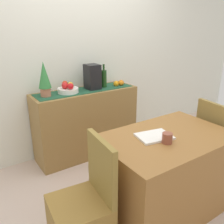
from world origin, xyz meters
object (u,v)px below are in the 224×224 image
object	(u,v)px
wine_bottle	(104,78)
chair_by_corner	(218,157)
open_book	(154,136)
sideboard_console	(86,123)
dining_table	(164,173)
chair_near_window	(82,222)
coffee_maker	(92,77)
fruit_bowl	(68,90)
coffee_cup	(167,138)
potted_plant	(44,78)

from	to	relation	value
wine_bottle	chair_by_corner	world-z (taller)	wine_bottle
open_book	wine_bottle	bearing A→B (deg)	87.99
sideboard_console	dining_table	size ratio (longest dim) A/B	1.16
chair_near_window	coffee_maker	bearing A→B (deg)	56.94
sideboard_console	open_book	xyz separation A→B (m)	(-0.03, -1.26, 0.32)
fruit_bowl	dining_table	xyz separation A→B (m)	(0.31, -1.30, -0.53)
wine_bottle	dining_table	distance (m)	1.45
dining_table	open_book	bearing A→B (deg)	160.37
open_book	coffee_cup	xyz separation A→B (m)	(0.01, -0.13, 0.03)
potted_plant	open_book	xyz separation A→B (m)	(0.46, -1.26, -0.32)
coffee_maker	chair_by_corner	distance (m)	1.70
potted_plant	coffee_cup	bearing A→B (deg)	-71.11
coffee_maker	coffee_cup	size ratio (longest dim) A/B	3.63
potted_plant	chair_by_corner	size ratio (longest dim) A/B	0.43
fruit_bowl	wine_bottle	world-z (taller)	wine_bottle
wine_bottle	coffee_maker	distance (m)	0.17
open_book	dining_table	bearing A→B (deg)	-8.20
wine_bottle	potted_plant	world-z (taller)	potted_plant
wine_bottle	chair_near_window	distance (m)	1.80
open_book	chair_by_corner	xyz separation A→B (m)	(0.94, -0.04, -0.48)
coffee_cup	chair_by_corner	world-z (taller)	chair_by_corner
potted_plant	dining_table	size ratio (longest dim) A/B	0.35
open_book	coffee_maker	bearing A→B (deg)	95.27
coffee_maker	coffee_cup	bearing A→B (deg)	-95.05
sideboard_console	wine_bottle	bearing A→B (deg)	0.00
open_book	chair_near_window	size ratio (longest dim) A/B	0.31
coffee_maker	chair_near_window	world-z (taller)	coffee_maker
sideboard_console	chair_near_window	xyz separation A→B (m)	(-0.74, -1.31, -0.17)
fruit_bowl	coffee_maker	world-z (taller)	coffee_maker
open_book	chair_near_window	world-z (taller)	chair_near_window
coffee_maker	chair_near_window	bearing A→B (deg)	-123.06
sideboard_console	chair_near_window	distance (m)	1.51
coffee_cup	chair_near_window	bearing A→B (deg)	173.07
fruit_bowl	coffee_cup	world-z (taller)	fruit_bowl
wine_bottle	coffee_cup	world-z (taller)	wine_bottle
fruit_bowl	wine_bottle	bearing A→B (deg)	0.00
dining_table	open_book	world-z (taller)	open_book
fruit_bowl	chair_near_window	world-z (taller)	fruit_bowl
chair_by_corner	coffee_maker	bearing A→B (deg)	121.78
wine_bottle	chair_by_corner	size ratio (longest dim) A/B	0.33
coffee_cup	chair_near_window	distance (m)	0.90
sideboard_console	open_book	world-z (taller)	sideboard_console
sideboard_console	dining_table	bearing A→B (deg)	-86.29
sideboard_console	wine_bottle	world-z (taller)	wine_bottle
coffee_maker	fruit_bowl	bearing A→B (deg)	180.00
fruit_bowl	chair_near_window	distance (m)	1.54
chair_by_corner	chair_near_window	bearing A→B (deg)	-179.85
coffee_cup	chair_by_corner	bearing A→B (deg)	5.68
chair_near_window	wine_bottle	bearing A→B (deg)	52.13
sideboard_console	potted_plant	distance (m)	0.81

